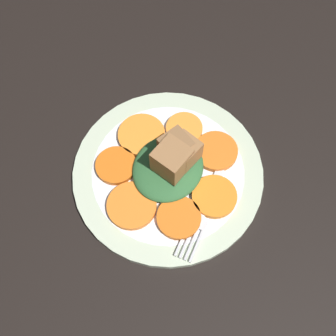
{
  "coord_description": "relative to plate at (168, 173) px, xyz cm",
  "views": [
    {
      "loc": [
        -20.55,
        -13.07,
        55.85
      ],
      "look_at": [
        0.0,
        0.0,
        4.1
      ],
      "focal_mm": 45.0,
      "sensor_mm": 36.0,
      "label": 1
    }
  ],
  "objects": [
    {
      "name": "carrot_slice_2",
      "position": [
        0.29,
        -7.32,
        1.0
      ],
      "size": [
        6.04,
        6.04,
        0.84
      ],
      "primitive_type": "cylinder",
      "color": "orange",
      "rests_on": "plate"
    },
    {
      "name": "carrot_slice_1",
      "position": [
        -5.07,
        -4.89,
        1.0
      ],
      "size": [
        5.84,
        5.84,
        0.84
      ],
      "primitive_type": "cylinder",
      "color": "orange",
      "rests_on": "plate"
    },
    {
      "name": "carrot_slice_5",
      "position": [
        2.59,
        6.12,
        1.0
      ],
      "size": [
        6.74,
        6.74,
        0.84
      ],
      "primitive_type": "cylinder",
      "color": "orange",
      "rests_on": "plate"
    },
    {
      "name": "table_slab",
      "position": [
        0.0,
        0.0,
        -1.52
      ],
      "size": [
        120.0,
        120.0,
        2.0
      ],
      "primitive_type": "cube",
      "color": "black",
      "rests_on": "ground"
    },
    {
      "name": "plate",
      "position": [
        0.0,
        0.0,
        0.0
      ],
      "size": [
        26.43,
        26.43,
        1.05
      ],
      "color": "beige",
      "rests_on": "table_slab"
    },
    {
      "name": "fork",
      "position": [
        -1.4,
        -6.85,
        0.78
      ],
      "size": [
        17.12,
        4.31,
        0.4
      ],
      "rotation": [
        0.0,
        0.0,
        0.15
      ],
      "color": "silver",
      "rests_on": "plate"
    },
    {
      "name": "carrot_slice_6",
      "position": [
        -3.31,
        6.41,
        1.0
      ],
      "size": [
        5.65,
        5.65,
        0.84
      ],
      "primitive_type": "cylinder",
      "color": "orange",
      "rests_on": "plate"
    },
    {
      "name": "carrot_slice_4",
      "position": [
        6.72,
        1.52,
        1.0
      ],
      "size": [
        5.28,
        5.28,
        0.84
      ],
      "primitive_type": "cylinder",
      "color": "orange",
      "rests_on": "plate"
    },
    {
      "name": "carrot_slice_3",
      "position": [
        6.03,
        -4.12,
        1.0
      ],
      "size": [
        6.12,
        6.12,
        0.84
      ],
      "primitive_type": "cylinder",
      "color": "orange",
      "rests_on": "plate"
    },
    {
      "name": "center_pile",
      "position": [
        0.56,
        -0.27,
        2.92
      ],
      "size": [
        10.43,
        9.38,
        6.24
      ],
      "color": "#2D6033",
      "rests_on": "plate"
    },
    {
      "name": "carrot_slice_0",
      "position": [
        -6.97,
        1.25,
        1.0
      ],
      "size": [
        6.62,
        6.62,
        0.84
      ],
      "primitive_type": "cylinder",
      "color": "orange",
      "rests_on": "plate"
    }
  ]
}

